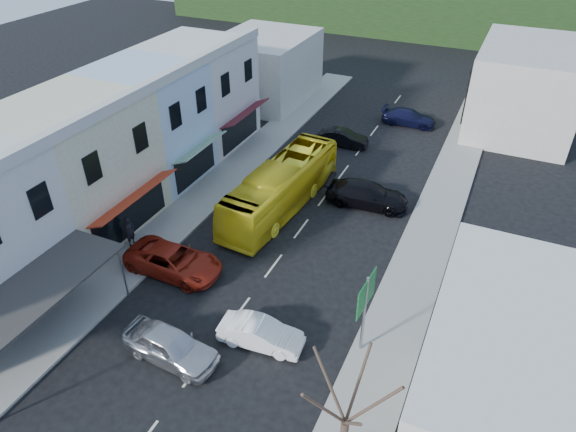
% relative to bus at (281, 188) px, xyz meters
% --- Properties ---
extents(ground, '(120.00, 120.00, 0.00)m').
position_rel_bus_xyz_m(ground, '(2.16, -9.68, -1.55)').
color(ground, black).
rests_on(ground, ground).
extents(sidewalk_left, '(3.00, 52.00, 0.15)m').
position_rel_bus_xyz_m(sidewalk_left, '(-5.34, 0.32, -1.48)').
color(sidewalk_left, gray).
rests_on(sidewalk_left, ground).
extents(sidewalk_right, '(3.00, 52.00, 0.15)m').
position_rel_bus_xyz_m(sidewalk_right, '(9.66, 0.32, -1.48)').
color(sidewalk_right, gray).
rests_on(sidewalk_right, ground).
extents(shopfront_row, '(8.25, 30.00, 8.00)m').
position_rel_bus_xyz_m(shopfront_row, '(-10.33, -4.68, 2.45)').
color(shopfront_row, silver).
rests_on(shopfront_row, ground).
extents(right_building, '(8.00, 9.00, 8.00)m').
position_rel_bus_xyz_m(right_building, '(15.66, -13.68, 2.45)').
color(right_building, silver).
rests_on(right_building, ground).
extents(distant_block_left, '(8.00, 10.00, 6.00)m').
position_rel_bus_xyz_m(distant_block_left, '(-9.84, 17.32, 1.45)').
color(distant_block_left, '#B7B2A8').
rests_on(distant_block_left, ground).
extents(distant_block_right, '(8.00, 12.00, 7.00)m').
position_rel_bus_xyz_m(distant_block_right, '(13.16, 20.32, 1.95)').
color(distant_block_right, '#B7B2A8').
rests_on(distant_block_right, ground).
extents(bus, '(3.36, 11.75, 3.10)m').
position_rel_bus_xyz_m(bus, '(0.00, 0.00, 0.00)').
color(bus, yellow).
rests_on(bus, ground).
extents(car_silver, '(4.52, 2.11, 1.40)m').
position_rel_bus_xyz_m(car_silver, '(0.77, -13.58, -0.85)').
color(car_silver, silver).
rests_on(car_silver, ground).
extents(car_white, '(4.56, 2.22, 1.40)m').
position_rel_bus_xyz_m(car_white, '(4.15, -11.13, -0.85)').
color(car_white, white).
rests_on(car_white, ground).
extents(car_red, '(4.61, 1.91, 1.40)m').
position_rel_bus_xyz_m(car_red, '(-2.66, -8.40, -0.85)').
color(car_red, maroon).
rests_on(car_red, ground).
extents(car_black_near, '(4.65, 2.23, 1.40)m').
position_rel_bus_xyz_m(car_black_near, '(5.05, 2.70, -0.85)').
color(car_black_near, black).
rests_on(car_black_near, ground).
extents(car_black_far, '(4.53, 2.15, 1.40)m').
position_rel_bus_xyz_m(car_black_far, '(0.59, 10.50, -0.85)').
color(car_black_far, black).
rests_on(car_black_far, ground).
extents(car_navy_far, '(4.56, 1.99, 1.40)m').
position_rel_bus_xyz_m(car_navy_far, '(4.50, 16.80, -0.85)').
color(car_navy_far, black).
rests_on(car_navy_far, ground).
extents(pedestrian_left, '(0.43, 0.62, 1.70)m').
position_rel_bus_xyz_m(pedestrian_left, '(-6.30, -7.52, -0.55)').
color(pedestrian_left, black).
rests_on(pedestrian_left, sidewalk_left).
extents(direction_sign, '(0.54, 2.05, 4.48)m').
position_rel_bus_xyz_m(direction_sign, '(8.56, -9.55, 0.69)').
color(direction_sign, '#0D5F24').
rests_on(direction_sign, ground).
extents(street_tree, '(2.65, 2.65, 7.49)m').
position_rel_bus_xyz_m(street_tree, '(9.81, -15.94, 2.19)').
color(street_tree, '#3A2A20').
rests_on(street_tree, ground).
extents(traffic_signal, '(0.84, 1.20, 5.23)m').
position_rel_bus_xyz_m(traffic_signal, '(8.76, 18.55, 1.06)').
color(traffic_signal, black).
rests_on(traffic_signal, ground).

